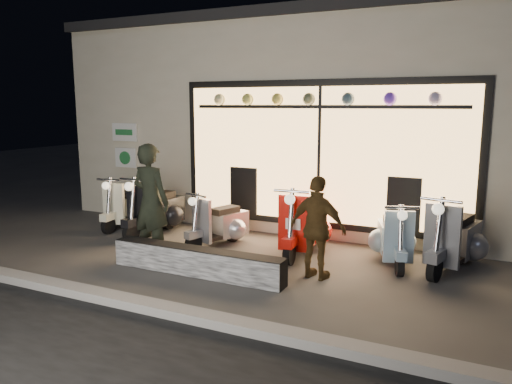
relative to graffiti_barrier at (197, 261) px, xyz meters
The scene contains 12 objects.
ground 0.70m from the graffiti_barrier, 76.33° to the left, with size 40.00×40.00×0.00m, color #383533.
kerb 1.37m from the graffiti_barrier, 83.32° to the right, with size 40.00×0.25×0.12m, color slate.
shop_building 5.95m from the graffiti_barrier, 88.35° to the left, with size 10.20×6.23×4.20m.
graffiti_barrier is the anchor object (origin of this frame).
scooter_silver 1.65m from the graffiti_barrier, 105.94° to the left, with size 0.68×1.31×0.94m.
scooter_red 2.07m from the graffiti_barrier, 61.59° to the left, with size 0.56×1.56×1.11m.
scooter_black 2.68m from the graffiti_barrier, 138.16° to the left, with size 0.51×1.52×1.09m.
scooter_cream 3.48m from the graffiti_barrier, 145.41° to the left, with size 0.55×1.42×1.01m.
scooter_blue 3.09m from the graffiti_barrier, 37.73° to the left, with size 0.72×1.35×0.97m.
scooter_grey 3.88m from the graffiti_barrier, 30.71° to the left, with size 0.75×1.58×1.12m.
man 1.37m from the graffiti_barrier, 160.01° to the left, with size 0.67×0.44×1.85m, color black.
woman 1.81m from the graffiti_barrier, 20.84° to the left, with size 0.86×0.36×1.47m, color #52391A.
Camera 1 is at (3.62, -6.52, 2.45)m, focal length 35.00 mm.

